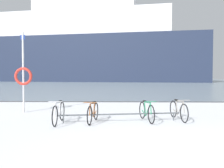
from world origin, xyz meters
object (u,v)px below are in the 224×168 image
bicycle_0 (59,113)px  bicycle_2 (146,111)px  ferry_ship (88,48)px  bicycle_1 (93,113)px  bicycle_3 (178,110)px  rescue_post (23,75)px

bicycle_0 → bicycle_2: size_ratio=1.07×
bicycle_2 → ferry_ship: ferry_ship is taller
bicycle_1 → ferry_ship: size_ratio=0.03×
bicycle_0 → bicycle_3: bicycle_0 is taller
bicycle_0 → bicycle_2: bicycle_0 is taller
bicycle_3 → rescue_post: 6.88m
bicycle_2 → rescue_post: 5.80m
ferry_ship → bicycle_2: bearing=-80.7°
bicycle_0 → bicycle_3: bearing=9.2°
bicycle_0 → rescue_post: (-2.19, 2.35, 1.34)m
bicycle_3 → ferry_ship: ferry_ship is taller
bicycle_0 → bicycle_1: bicycle_0 is taller
bicycle_2 → ferry_ship: 53.64m
bicycle_3 → rescue_post: (-6.54, 1.64, 1.35)m
rescue_post → bicycle_1: bearing=-32.4°
bicycle_1 → bicycle_2: bicycle_2 is taller
bicycle_2 → rescue_post: rescue_post is taller
bicycle_1 → bicycle_3: bicycle_3 is taller
bicycle_0 → bicycle_1: 1.20m
bicycle_1 → bicycle_2: 1.96m
bicycle_1 → bicycle_3: 3.21m
rescue_post → ferry_ship: (-3.26, 50.38, 7.11)m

